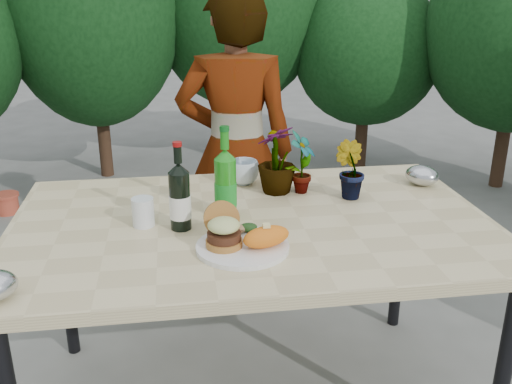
{
  "coord_description": "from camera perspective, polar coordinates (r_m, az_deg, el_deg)",
  "views": [
    {
      "loc": [
        -0.24,
        -1.74,
        1.51
      ],
      "look_at": [
        0.0,
        -0.08,
        0.88
      ],
      "focal_mm": 40.0,
      "sensor_mm": 36.0,
      "label": 1
    }
  ],
  "objects": [
    {
      "name": "seedling_left",
      "position": [
        2.12,
        4.59,
        2.94
      ],
      "size": [
        0.14,
        0.15,
        0.24
      ],
      "primitive_type": "imported",
      "rotation": [
        0.0,
        0.0,
        0.9
      ],
      "color": "#29551D",
      "rests_on": "patio_table"
    },
    {
      "name": "grilled_veg",
      "position": [
        1.79,
        -1.17,
        -3.61
      ],
      "size": [
        0.08,
        0.05,
        0.03
      ],
      "color": "olive",
      "rests_on": "dinner_plate"
    },
    {
      "name": "sweet_potato",
      "position": [
        1.68,
        1.03,
        -4.49
      ],
      "size": [
        0.17,
        0.12,
        0.06
      ],
      "primitive_type": "ellipsoid",
      "rotation": [
        0.0,
        0.0,
        0.35
      ],
      "color": "orange",
      "rests_on": "dinner_plate"
    },
    {
      "name": "seedling_right",
      "position": [
        2.12,
        2.09,
        3.27
      ],
      "size": [
        0.2,
        0.2,
        0.26
      ],
      "primitive_type": "imported",
      "rotation": [
        0.0,
        0.0,
        3.73
      ],
      "color": "#225D1F",
      "rests_on": "patio_table"
    },
    {
      "name": "burger_stack",
      "position": [
        1.7,
        -3.29,
        -3.75
      ],
      "size": [
        0.11,
        0.16,
        0.11
      ],
      "color": "#B7722D",
      "rests_on": "dinner_plate"
    },
    {
      "name": "patio_table",
      "position": [
        1.93,
        -0.35,
        -4.37
      ],
      "size": [
        1.6,
        1.0,
        0.75
      ],
      "color": "beige",
      "rests_on": "ground"
    },
    {
      "name": "shrub_hedge",
      "position": [
        3.49,
        0.67,
        14.49
      ],
      "size": [
        6.83,
        5.12,
        2.22
      ],
      "color": "#382316",
      "rests_on": "ground"
    },
    {
      "name": "foil_packet_right",
      "position": [
        2.31,
        16.26,
        1.6
      ],
      "size": [
        0.17,
        0.17,
        0.08
      ],
      "primitive_type": "ellipsoid",
      "rotation": [
        0.0,
        0.0,
        2.25
      ],
      "color": "#B2B5BA",
      "rests_on": "patio_table"
    },
    {
      "name": "sparkling_water",
      "position": [
        1.9,
        -3.07,
        0.77
      ],
      "size": [
        0.08,
        0.08,
        0.31
      ],
      "rotation": [
        0.0,
        0.0,
        -0.39
      ],
      "color": "#1B8017",
      "rests_on": "patio_table"
    },
    {
      "name": "dinner_plate",
      "position": [
        1.71,
        -1.35,
        -5.52
      ],
      "size": [
        0.28,
        0.28,
        0.01
      ],
      "primitive_type": "cylinder",
      "color": "white",
      "rests_on": "patio_table"
    },
    {
      "name": "terracotta_pot",
      "position": [
        4.24,
        -23.64,
        -1.03
      ],
      "size": [
        0.17,
        0.17,
        0.14
      ],
      "color": "#C14831",
      "rests_on": "ground"
    },
    {
      "name": "seedling_mid",
      "position": [
        2.1,
        9.33,
        2.18
      ],
      "size": [
        0.14,
        0.15,
        0.21
      ],
      "primitive_type": "imported",
      "rotation": [
        0.0,
        0.0,
        2.2
      ],
      "color": "#2B5E20",
      "rests_on": "patio_table"
    },
    {
      "name": "wine_bottle",
      "position": [
        1.82,
        -7.63,
        -0.56
      ],
      "size": [
        0.07,
        0.07,
        0.29
      ],
      "rotation": [
        0.0,
        0.0,
        -0.38
      ],
      "color": "black",
      "rests_on": "patio_table"
    },
    {
      "name": "person",
      "position": [
        2.65,
        -2.03,
        4.03
      ],
      "size": [
        0.59,
        0.43,
        1.5
      ],
      "primitive_type": "imported",
      "rotation": [
        0.0,
        0.0,
        3.01
      ],
      "color": "#A06450",
      "rests_on": "ground"
    },
    {
      "name": "blue_bowl",
      "position": [
        2.23,
        -1.25,
        1.98
      ],
      "size": [
        0.13,
        0.13,
        0.09
      ],
      "primitive_type": "imported",
      "rotation": [
        0.0,
        0.0,
        -0.1
      ],
      "color": "silver",
      "rests_on": "patio_table"
    },
    {
      "name": "plastic_cup",
      "position": [
        1.89,
        -11.22,
        -1.98
      ],
      "size": [
        0.07,
        0.07,
        0.09
      ],
      "primitive_type": "cylinder",
      "color": "silver",
      "rests_on": "patio_table"
    }
  ]
}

